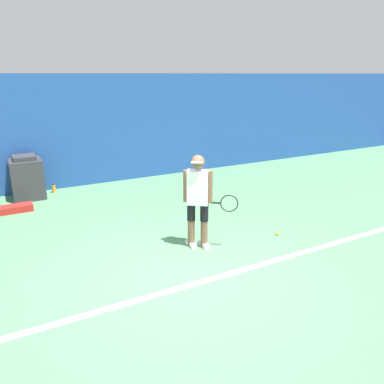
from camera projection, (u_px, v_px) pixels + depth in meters
ground_plane at (188, 276)px, 5.47m from camera, size 24.00×24.00×0.00m
back_wall at (89, 131)px, 9.64m from camera, size 24.00×0.10×2.84m
court_baseline at (196, 283)px, 5.26m from camera, size 21.60×0.10×0.01m
tennis_player at (198, 198)px, 6.13m from camera, size 0.75×0.59×1.59m
tennis_ball at (277, 233)px, 6.84m from camera, size 0.07×0.07×0.07m
covered_chair at (27, 178)px, 8.78m from camera, size 0.70×0.74×1.02m
equipment_bag at (16, 209)px, 7.99m from camera, size 0.69×0.30×0.15m
water_bottle at (54, 189)px, 9.29m from camera, size 0.09×0.09×0.22m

